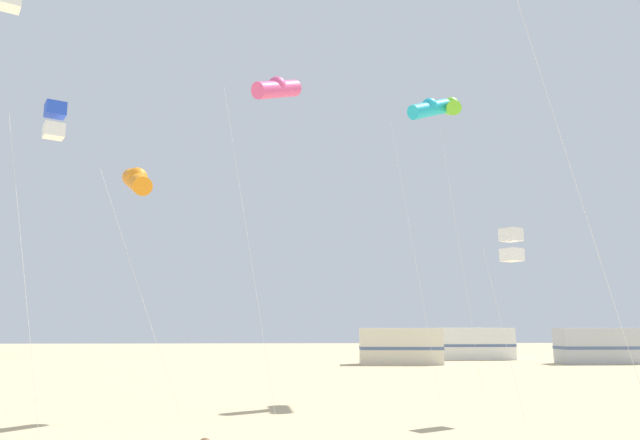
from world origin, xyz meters
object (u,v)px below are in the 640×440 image
rv_van_cream (401,346)px  rv_van_silver (598,346)px  kite_tube_orange (137,181)px  kite_tube_cyan (430,108)px  rv_van_white (477,344)px  kite_tube_lime (451,107)px  kite_box_blue (54,121)px  kite_tube_rainbow (277,88)px  kite_box_white (511,245)px

rv_van_cream → rv_van_silver: same height
kite_tube_orange → rv_van_cream: 30.75m
kite_tube_cyan → rv_van_white: bearing=70.0°
kite_tube_lime → kite_box_blue: size_ratio=1.43×
kite_tube_rainbow → kite_box_white: size_ratio=2.11×
kite_tube_orange → kite_tube_lime: bearing=23.4°
kite_tube_lime → rv_van_silver: bearing=50.8°
kite_tube_cyan → rv_van_cream: bearing=84.4°
rv_van_cream → rv_van_silver: 15.90m
kite_box_white → rv_van_white: kite_box_white is taller
kite_tube_rainbow → rv_van_cream: 28.75m
kite_tube_rainbow → kite_tube_cyan: bearing=26.2°
rv_van_cream → rv_van_silver: size_ratio=1.02×
kite_tube_cyan → rv_van_white: size_ratio=2.15×
kite_tube_rainbow → kite_tube_orange: bearing=-163.6°
kite_box_white → rv_van_silver: size_ratio=0.98×
kite_tube_lime → kite_tube_cyan: (-1.27, -0.84, -0.39)m
kite_tube_orange → kite_tube_lime: 15.63m
kite_tube_lime → kite_box_white: (-0.14, -7.57, -7.81)m
kite_tube_lime → kite_tube_cyan: 1.57m
kite_box_blue → kite_box_white: kite_box_blue is taller
rv_van_white → rv_van_silver: size_ratio=1.00×
kite_tube_rainbow → kite_tube_lime: bearing=27.4°
kite_box_white → kite_tube_orange: bearing=172.7°
kite_tube_cyan → kite_box_blue: size_ratio=1.39×
rv_van_white → kite_tube_lime: bearing=-108.8°
kite_box_white → rv_van_silver: bearing=59.0°
kite_tube_cyan → rv_van_cream: (2.09, 21.29, -11.77)m
kite_box_white → rv_van_cream: 28.37m
rv_van_silver → rv_van_cream: bearing=179.3°
kite_tube_lime → kite_tube_rainbow: size_ratio=1.07×
kite_box_white → rv_van_silver: (16.87, 28.09, -4.36)m
kite_box_blue → rv_van_white: (24.09, 36.30, -7.99)m
kite_tube_rainbow → rv_van_cream: kite_tube_rainbow is taller
kite_tube_lime → kite_tube_orange: bearing=-156.6°
kite_tube_cyan → rv_van_silver: bearing=49.9°
kite_box_blue → kite_tube_lime: bearing=31.6°
kite_box_blue → kite_tube_orange: bearing=63.4°
rv_van_cream → rv_van_silver: (15.90, 0.08, 0.00)m
kite_tube_orange → rv_van_silver: kite_tube_orange is taller
kite_tube_rainbow → kite_box_blue: size_ratio=1.34×
rv_van_silver → kite_tube_rainbow: bearing=-136.2°
rv_van_white → rv_van_silver: 10.17m
kite_tube_orange → rv_van_white: size_ratio=1.39×
kite_tube_orange → kite_box_blue: 4.08m
kite_box_white → rv_van_cream: kite_box_white is taller
kite_tube_orange → rv_van_silver: size_ratio=1.39×
kite_box_white → rv_van_white: (8.96, 34.49, -4.36)m
kite_tube_lime → rv_van_white: (8.82, 26.92, -12.16)m
kite_tube_cyan → kite_box_white: (1.13, -6.73, -7.42)m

